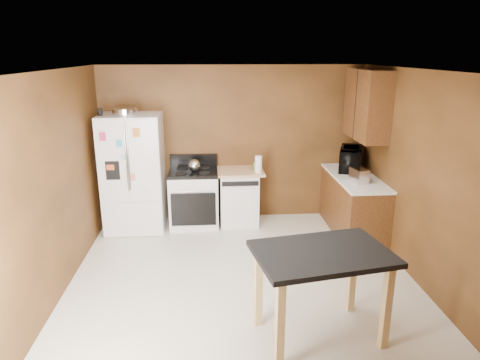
{
  "coord_description": "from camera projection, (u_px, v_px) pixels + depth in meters",
  "views": [
    {
      "loc": [
        -0.37,
        -4.56,
        2.69
      ],
      "look_at": [
        0.02,
        0.85,
        1.06
      ],
      "focal_mm": 32.0,
      "sensor_mm": 36.0,
      "label": 1
    }
  ],
  "objects": [
    {
      "name": "wall_right",
      "position": [
        424.0,
        181.0,
        4.94
      ],
      "size": [
        0.0,
        4.5,
        4.5
      ],
      "primitive_type": "plane",
      "rotation": [
        1.57,
        0.0,
        -1.57
      ],
      "color": "brown",
      "rests_on": "ground"
    },
    {
      "name": "pen_cup",
      "position": [
        100.0,
        112.0,
        6.17
      ],
      "size": [
        0.07,
        0.07,
        0.11
      ],
      "primitive_type": "cylinder",
      "color": "black",
      "rests_on": "refrigerator"
    },
    {
      "name": "refrigerator",
      "position": [
        134.0,
        173.0,
        6.57
      ],
      "size": [
        0.9,
        0.8,
        1.8
      ],
      "color": "white",
      "rests_on": "ground"
    },
    {
      "name": "paper_towel",
      "position": [
        258.0,
        164.0,
        6.61
      ],
      "size": [
        0.14,
        0.14,
        0.26
      ],
      "primitive_type": "cylinder",
      "rotation": [
        0.0,
        0.0,
        0.29
      ],
      "color": "white",
      "rests_on": "dishwasher"
    },
    {
      "name": "dishwasher",
      "position": [
        239.0,
        196.0,
        6.89
      ],
      "size": [
        0.78,
        0.63,
        0.89
      ],
      "color": "white",
      "rests_on": "ground"
    },
    {
      "name": "wall_left",
      "position": [
        52.0,
        189.0,
        4.65
      ],
      "size": [
        0.0,
        4.5,
        4.5
      ],
      "primitive_type": "plane",
      "rotation": [
        1.57,
        0.0,
        1.57
      ],
      "color": "brown",
      "rests_on": "ground"
    },
    {
      "name": "gas_range",
      "position": [
        194.0,
        197.0,
        6.82
      ],
      "size": [
        0.76,
        0.68,
        1.1
      ],
      "color": "white",
      "rests_on": "ground"
    },
    {
      "name": "roasting_pan",
      "position": [
        125.0,
        111.0,
        6.27
      ],
      "size": [
        0.38,
        0.38,
        0.09
      ],
      "primitive_type": "cylinder",
      "color": "silver",
      "rests_on": "refrigerator"
    },
    {
      "name": "wall_front",
      "position": [
        272.0,
        294.0,
        2.65
      ],
      "size": [
        4.2,
        0.0,
        4.2
      ],
      "primitive_type": "plane",
      "rotation": [
        -1.57,
        0.0,
        0.0
      ],
      "color": "brown",
      "rests_on": "ground"
    },
    {
      "name": "ceiling",
      "position": [
        244.0,
        71.0,
        4.44
      ],
      "size": [
        4.5,
        4.5,
        0.0
      ],
      "primitive_type": "plane",
      "rotation": [
        3.14,
        0.0,
        0.0
      ],
      "color": "white",
      "rests_on": "ground"
    },
    {
      "name": "microwave",
      "position": [
        351.0,
        160.0,
        6.7
      ],
      "size": [
        0.59,
        0.7,
        0.33
      ],
      "primitive_type": "imported",
      "rotation": [
        0.0,
        0.0,
        1.21
      ],
      "color": "black",
      "rests_on": "right_cabinets"
    },
    {
      "name": "right_cabinets",
      "position": [
        357.0,
        175.0,
        6.44
      ],
      "size": [
        0.63,
        1.58,
        2.45
      ],
      "color": "brown",
      "rests_on": "ground"
    },
    {
      "name": "wall_back",
      "position": [
        233.0,
        144.0,
        6.95
      ],
      "size": [
        4.2,
        0.0,
        4.2
      ],
      "primitive_type": "plane",
      "rotation": [
        1.57,
        0.0,
        0.0
      ],
      "color": "brown",
      "rests_on": "ground"
    },
    {
      "name": "kettle",
      "position": [
        194.0,
        165.0,
        6.63
      ],
      "size": [
        0.19,
        0.19,
        0.19
      ],
      "primitive_type": "sphere",
      "color": "silver",
      "rests_on": "gas_range"
    },
    {
      "name": "green_canister",
      "position": [
        256.0,
        166.0,
        6.82
      ],
      "size": [
        0.12,
        0.12,
        0.1
      ],
      "primitive_type": "cylinder",
      "rotation": [
        0.0,
        0.0,
        -0.34
      ],
      "color": "#429439",
      "rests_on": "dishwasher"
    },
    {
      "name": "floor",
      "position": [
        243.0,
        284.0,
        5.16
      ],
      "size": [
        4.5,
        4.5,
        0.0
      ],
      "primitive_type": "plane",
      "color": "beige",
      "rests_on": "ground"
    },
    {
      "name": "island",
      "position": [
        322.0,
        265.0,
        4.01
      ],
      "size": [
        1.38,
        1.04,
        0.91
      ],
      "color": "black",
      "rests_on": "ground"
    },
    {
      "name": "toaster",
      "position": [
        359.0,
        176.0,
        6.08
      ],
      "size": [
        0.23,
        0.3,
        0.2
      ],
      "primitive_type": "cube",
      "rotation": [
        0.0,
        0.0,
        0.24
      ],
      "color": "silver",
      "rests_on": "right_cabinets"
    }
  ]
}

